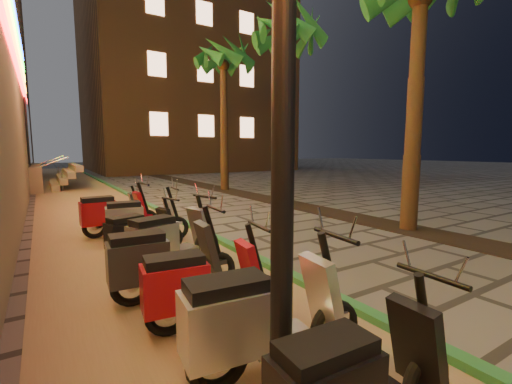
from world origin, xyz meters
TOP-DOWN VIEW (x-y plane):
  - ground at (0.00, 0.00)m, footprint 120.00×120.00m
  - parking_strip at (-2.60, 10.00)m, footprint 3.40×60.00m
  - green_curb at (-0.90, 10.00)m, footprint 0.18×60.00m
  - planting_strip at (3.60, 5.00)m, footprint 1.20×40.00m
  - apartment_block at (9.00, 32.00)m, footprint 18.00×16.06m
  - palm_c at (3.60, 7.00)m, footprint 2.97×3.02m
  - palm_d at (3.60, 12.00)m, footprint 2.97×3.02m
  - pedestrian_sign at (-0.30, 1.97)m, footprint 0.56×0.22m
  - scooter_4 at (-2.58, -0.73)m, footprint 1.75×0.66m
  - scooter_5 at (-2.68, 0.31)m, footprint 1.61×0.62m
  - scooter_6 at (-2.82, 1.25)m, footprint 1.71×0.60m
  - scooter_7 at (-2.38, 2.27)m, footprint 1.69×0.87m
  - scooter_8 at (-2.63, 3.16)m, footprint 1.51×0.78m
  - scooter_9 at (-2.40, 4.17)m, footprint 1.69×0.65m
  - scooter_10 at (-2.76, 5.19)m, footprint 1.72×0.60m
  - scooter_11 at (-2.61, 6.22)m, footprint 1.48×0.52m

SIDE VIEW (x-z plane):
  - ground at x=0.00m, z-range 0.00..0.00m
  - parking_strip at x=-2.60m, z-range 0.00..0.01m
  - planting_strip at x=3.60m, z-range 0.00..0.02m
  - green_curb at x=-0.90m, z-range 0.00..0.10m
  - scooter_11 at x=-2.61m, z-range -0.07..0.98m
  - scooter_8 at x=-2.63m, z-range -0.07..1.00m
  - scooter_5 at x=-2.68m, z-range -0.07..1.06m
  - scooter_9 at x=-2.40m, z-range -0.08..1.11m
  - scooter_7 at x=-2.38m, z-range -0.08..1.12m
  - scooter_6 at x=-2.82m, z-range -0.08..1.13m
  - scooter_10 at x=-2.76m, z-range -0.08..1.13m
  - scooter_4 at x=-2.58m, z-range -0.08..1.15m
  - pedestrian_sign at x=-0.30m, z-range 0.39..3.03m
  - palm_c at x=3.60m, z-range 2.27..9.18m
  - palm_d at x=3.60m, z-range 2.36..9.53m
  - apartment_block at x=9.00m, z-range 0.00..25.00m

